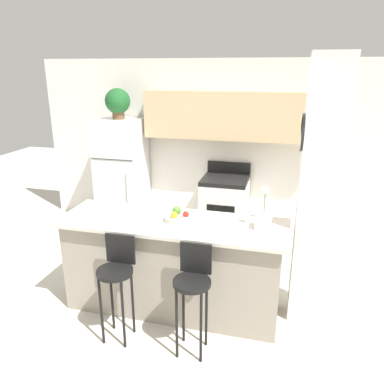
% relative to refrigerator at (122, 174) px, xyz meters
% --- Properties ---
extents(ground_plane, '(14.00, 14.00, 0.00)m').
position_rel_refrigerator_xyz_m(ground_plane, '(1.41, -1.91, -0.85)').
color(ground_plane, beige).
extents(wall_back, '(5.60, 0.38, 2.55)m').
position_rel_refrigerator_xyz_m(wall_back, '(1.54, 0.29, 0.63)').
color(wall_back, white).
rests_on(wall_back, ground_plane).
extents(pillar_right, '(0.38, 0.34, 2.55)m').
position_rel_refrigerator_xyz_m(pillar_right, '(2.76, -1.69, 0.43)').
color(pillar_right, white).
rests_on(pillar_right, ground_plane).
extents(counter_bar, '(2.26, 0.74, 0.98)m').
position_rel_refrigerator_xyz_m(counter_bar, '(1.41, -1.91, -0.35)').
color(counter_bar, gray).
rests_on(counter_bar, ground_plane).
extents(refrigerator, '(0.68, 0.65, 1.69)m').
position_rel_refrigerator_xyz_m(refrigerator, '(0.00, 0.00, 0.00)').
color(refrigerator, white).
rests_on(refrigerator, ground_plane).
extents(stove_range, '(0.65, 0.67, 1.07)m').
position_rel_refrigerator_xyz_m(stove_range, '(1.62, -0.01, -0.39)').
color(stove_range, white).
rests_on(stove_range, ground_plane).
extents(bar_stool_left, '(0.33, 0.33, 1.00)m').
position_rel_refrigerator_xyz_m(bar_stool_left, '(1.06, -2.46, -0.19)').
color(bar_stool_left, black).
rests_on(bar_stool_left, ground_plane).
extents(bar_stool_right, '(0.33, 0.33, 1.00)m').
position_rel_refrigerator_xyz_m(bar_stool_right, '(1.77, -2.46, -0.19)').
color(bar_stool_right, black).
rests_on(bar_stool_right, ground_plane).
extents(potted_plant_on_fridge, '(0.37, 0.37, 0.45)m').
position_rel_refrigerator_xyz_m(potted_plant_on_fridge, '(-0.00, 0.00, 1.10)').
color(potted_plant_on_fridge, brown).
rests_on(potted_plant_on_fridge, refrigerator).
extents(orchid_vase, '(0.15, 0.15, 0.41)m').
position_rel_refrigerator_xyz_m(orchid_vase, '(2.29, -1.87, 0.23)').
color(orchid_vase, white).
rests_on(orchid_vase, counter_bar).
extents(fruit_bowl, '(0.30, 0.30, 0.12)m').
position_rel_refrigerator_xyz_m(fruit_bowl, '(1.47, -1.87, 0.17)').
color(fruit_bowl, silver).
rests_on(fruit_bowl, counter_bar).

